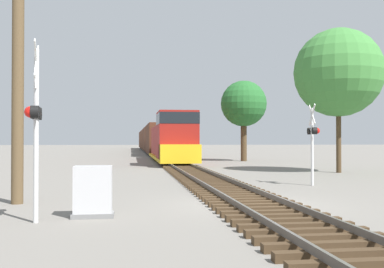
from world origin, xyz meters
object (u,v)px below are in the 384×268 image
crossing_signal_near (35,118)px  tree_far_right (338,73)px  freight_train (152,140)px  crossing_signal_far (313,136)px  relay_cabinet (93,192)px  utility_pole (18,64)px  tree_mid_background (244,104)px

crossing_signal_near → tree_far_right: (14.79, 14.77, 3.60)m
freight_train → crossing_signal_far: 57.52m
crossing_signal_near → relay_cabinet: 2.33m
relay_cabinet → crossing_signal_near: bearing=-155.7°
freight_train → utility_pole: utility_pole is taller
tree_mid_background → freight_train: bearing=101.8°
crossing_signal_far → tree_mid_background: (2.88, 23.19, 3.29)m
relay_cabinet → tree_mid_background: (11.64, 30.11, 4.80)m
relay_cabinet → tree_far_right: size_ratio=0.15×
relay_cabinet → tree_mid_background: bearing=68.9°
crossing_signal_near → tree_far_right: bearing=129.1°
freight_train → crossing_signal_far: bearing=-85.7°
crossing_signal_far → relay_cabinet: crossing_signal_far is taller
relay_cabinet → tree_far_right: (13.48, 14.17, 5.44)m
tree_mid_background → crossing_signal_near: bearing=-112.9°
freight_train → relay_cabinet: bearing=-94.0°
freight_train → crossing_signal_far: freight_train is taller
crossing_signal_far → crossing_signal_near: bearing=133.3°
tree_far_right → tree_mid_background: (-1.84, 15.94, -0.64)m
tree_far_right → crossing_signal_near: bearing=-135.0°
freight_train → crossing_signal_far: (4.27, -57.36, 0.07)m
relay_cabinet → tree_mid_background: size_ratio=0.17×
tree_mid_background → relay_cabinet: bearing=-111.1°
freight_train → relay_cabinet: freight_train is taller
crossing_signal_far → tree_mid_background: bearing=-0.5°
freight_train → crossing_signal_near: crossing_signal_near is taller
crossing_signal_near → tree_far_right: size_ratio=0.49×
freight_train → tree_mid_background: size_ratio=11.38×
tree_far_right → tree_mid_background: bearing=96.6°
crossing_signal_near → utility_pole: utility_pole is taller
tree_far_right → tree_mid_background: size_ratio=1.14×
crossing_signal_far → relay_cabinet: size_ratio=2.71×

